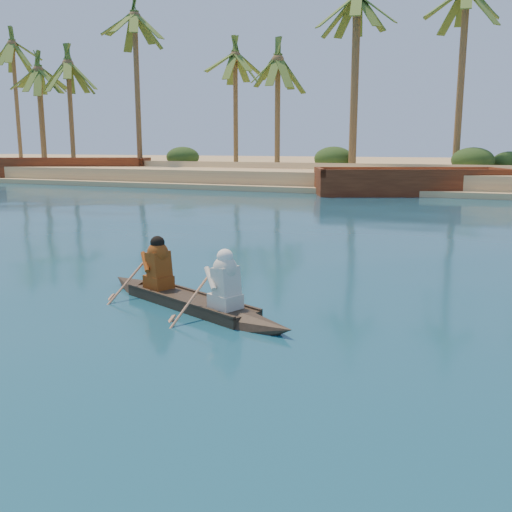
% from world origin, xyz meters
% --- Properties ---
extents(ground, '(160.00, 160.00, 0.00)m').
position_xyz_m(ground, '(0.00, 0.00, 0.00)').
color(ground, '#0C3250').
rests_on(ground, ground).
extents(sandy_embankment, '(150.00, 51.00, 1.50)m').
position_xyz_m(sandy_embankment, '(0.00, 46.89, 0.53)').
color(sandy_embankment, '#DAC07B').
rests_on(sandy_embankment, ground).
extents(palm_grove, '(110.00, 14.00, 16.00)m').
position_xyz_m(palm_grove, '(0.00, 35.00, 8.00)').
color(palm_grove, '#3A6022').
rests_on(palm_grove, ground).
extents(shrub_cluster, '(100.00, 6.00, 2.40)m').
position_xyz_m(shrub_cluster, '(0.00, 31.50, 1.20)').
color(shrub_cluster, '#1A3513').
rests_on(shrub_cluster, ground).
extents(canoe, '(5.21, 2.75, 1.48)m').
position_xyz_m(canoe, '(8.00, -4.00, 0.28)').
color(canoe, '#37281E').
rests_on(canoe, ground).
extents(barge_left, '(14.47, 9.84, 2.30)m').
position_xyz_m(barge_left, '(-21.25, 27.00, 0.80)').
color(barge_left, brown).
rests_on(barge_left, ground).
extents(barge_mid, '(12.33, 8.12, 1.96)m').
position_xyz_m(barge_mid, '(8.45, 23.77, 0.68)').
color(barge_mid, brown).
rests_on(barge_mid, ground).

